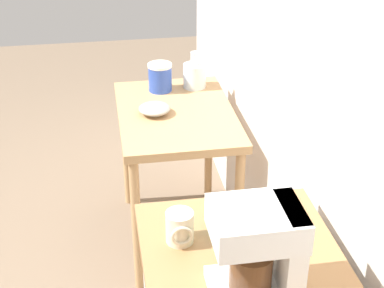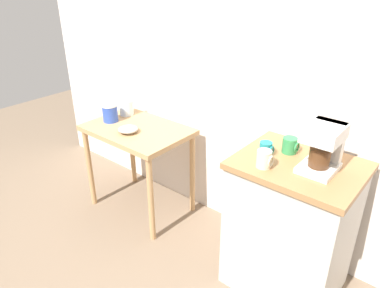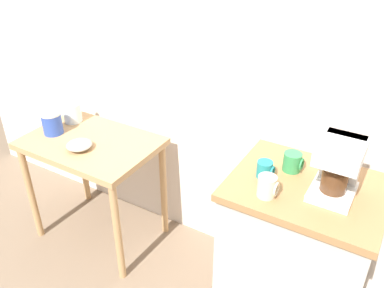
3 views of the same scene
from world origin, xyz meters
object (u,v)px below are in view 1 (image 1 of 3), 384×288
Objects in this scene: glass_carafe_vase at (195,75)px; mug_small_cream at (180,228)px; canister_enamel at (160,77)px; bowl_stoneware at (155,109)px; mug_tall_green at (266,226)px; coffee_maker at (264,249)px; mug_dark_teal at (219,213)px.

glass_carafe_vase is 1.49m from mug_small_cream.
glass_carafe_vase is at bearing 94.02° from canister_enamel.
bowl_stoneware is 1.22m from mug_tall_green.
coffee_maker reaches higher than bowl_stoneware.
mug_tall_green reaches higher than mug_dark_teal.
coffee_maker is (1.70, -0.12, 0.22)m from glass_carafe_vase.
bowl_stoneware is 1.55× the size of mug_small_cream.
mug_tall_green is at bearing -1.82° from glass_carafe_vase.
coffee_maker is at bearing 8.57° from mug_dark_teal.
bowl_stoneware is 1.05× the size of canister_enamel.
coffee_maker reaches higher than glass_carafe_vase.
mug_small_cream reaches higher than mug_dark_teal.
glass_carafe_vase is (-0.29, 0.24, 0.04)m from bowl_stoneware.
canister_enamel is at bearing -85.98° from glass_carafe_vase.
coffee_maker is 0.31m from mug_small_cream.
canister_enamel is at bearing 167.73° from bowl_stoneware.
canister_enamel is (-0.28, 0.06, 0.04)m from bowl_stoneware.
coffee_maker is at bearing -3.99° from glass_carafe_vase.
bowl_stoneware is 1.64× the size of mug_tall_green.
glass_carafe_vase is at bearing 178.18° from mug_tall_green.
canister_enamel is 1.45m from mug_small_cream.
bowl_stoneware is at bearing 177.56° from mug_small_cream.
bowl_stoneware is at bearing -12.27° from canister_enamel.
bowl_stoneware is 0.78× the size of glass_carafe_vase.
canister_enamel is 1.49m from mug_tall_green.
coffee_maker is 2.68× the size of mug_small_cream.
glass_carafe_vase is 1.34× the size of canister_enamel.
mug_dark_teal reaches higher than canister_enamel.
coffee_maker is 3.24× the size of mug_dark_teal.
coffee_maker reaches higher than mug_dark_teal.
mug_small_cream is (1.44, -0.11, 0.13)m from canister_enamel.
mug_tall_green is 0.95× the size of mug_small_cream.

